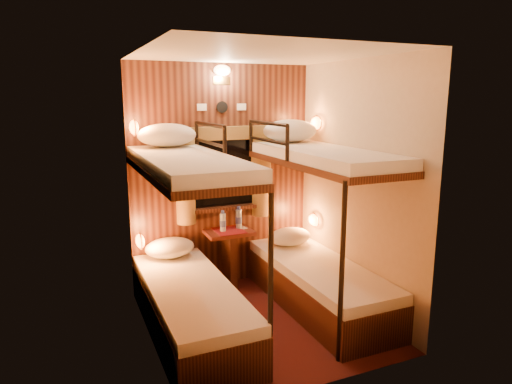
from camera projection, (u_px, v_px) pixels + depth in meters
name	position (u px, v px, depth m)	size (l,w,h in m)	color
floor	(261.00, 321.00, 4.25)	(2.10, 2.10, 0.00)	#3E1711
ceiling	(262.00, 54.00, 3.76)	(2.10, 2.10, 0.00)	silver
wall_back	(222.00, 177.00, 4.95)	(2.40, 2.40, 0.00)	#C6B293
wall_front	(325.00, 226.00, 3.06)	(2.40, 2.40, 0.00)	#C6B293
wall_left	(147.00, 206.00, 3.62)	(2.40, 2.40, 0.00)	#C6B293
wall_right	(356.00, 187.00, 4.40)	(2.40, 2.40, 0.00)	#C6B293
back_panel	(222.00, 177.00, 4.94)	(2.00, 0.03, 2.40)	black
bunk_left	(190.00, 273.00, 3.95)	(0.72, 1.90, 1.82)	black
bunk_right	(319.00, 253.00, 4.45)	(0.72, 1.90, 1.82)	black
window	(223.00, 180.00, 4.91)	(1.00, 0.12, 0.79)	black
curtains	(224.00, 172.00, 4.87)	(1.10, 0.22, 1.00)	brown
back_fixtures	(222.00, 78.00, 4.69)	(0.54, 0.09, 0.48)	black
reading_lamps	(233.00, 179.00, 4.63)	(2.00, 0.20, 1.25)	orange
table	(229.00, 251.00, 4.93)	(0.50, 0.34, 0.66)	#4F1712
bottle_left	(223.00, 222.00, 4.84)	(0.07, 0.07, 0.23)	#99BFE5
bottle_right	(239.00, 219.00, 4.95)	(0.07, 0.07, 0.24)	#99BFE5
sachet_a	(243.00, 228.00, 4.96)	(0.08, 0.06, 0.01)	silver
sachet_b	(242.00, 227.00, 5.02)	(0.07, 0.05, 0.01)	silver
pillow_lower_left	(170.00, 248.00, 4.62)	(0.50, 0.36, 0.20)	silver
pillow_lower_right	(290.00, 237.00, 5.01)	(0.48, 0.34, 0.19)	silver
pillow_upper_left	(167.00, 135.00, 4.33)	(0.56, 0.40, 0.22)	silver
pillow_upper_right	(290.00, 131.00, 4.80)	(0.60, 0.43, 0.23)	silver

